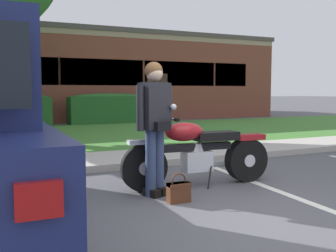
{
  "coord_description": "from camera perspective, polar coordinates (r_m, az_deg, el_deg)",
  "views": [
    {
      "loc": [
        -2.34,
        -3.52,
        1.35
      ],
      "look_at": [
        0.03,
        1.49,
        0.85
      ],
      "focal_mm": 42.6,
      "sensor_mm": 36.0,
      "label": 1
    }
  ],
  "objects": [
    {
      "name": "ground_plane",
      "position": [
        4.44,
        8.06,
        -12.59
      ],
      "size": [
        140.0,
        140.0,
        0.0
      ],
      "primitive_type": "plane",
      "color": "#4C4C51"
    },
    {
      "name": "curb_strip",
      "position": [
        6.94,
        -5.2,
        -5.58
      ],
      "size": [
        60.0,
        0.2,
        0.12
      ],
      "primitive_type": "cube",
      "color": "#ADA89E",
      "rests_on": "ground"
    },
    {
      "name": "concrete_walk",
      "position": [
        7.74,
        -7.37,
        -4.65
      ],
      "size": [
        60.0,
        1.5,
        0.08
      ],
      "primitive_type": "cube",
      "color": "#ADA89E",
      "rests_on": "ground"
    },
    {
      "name": "grass_lawn",
      "position": [
        11.84,
        -13.76,
        -1.42
      ],
      "size": [
        60.0,
        7.05,
        0.06
      ],
      "primitive_type": "cube",
      "color": "#3D752D",
      "rests_on": "ground"
    },
    {
      "name": "stall_stripe_0",
      "position": [
        4.02,
        -14.27,
        -14.55
      ],
      "size": [
        0.38,
        4.4,
        0.01
      ],
      "primitive_type": "cube",
      "rotation": [
        0.0,
        0.0,
        -0.06
      ],
      "color": "silver",
      "rests_on": "ground"
    },
    {
      "name": "stall_stripe_1",
      "position": [
        5.31,
        17.94,
        -9.77
      ],
      "size": [
        0.38,
        4.4,
        0.01
      ],
      "primitive_type": "cube",
      "rotation": [
        0.0,
        0.0,
        -0.06
      ],
      "color": "silver",
      "rests_on": "ground"
    },
    {
      "name": "motorcycle",
      "position": [
        5.65,
        5.04,
        -3.64
      ],
      "size": [
        2.24,
        0.82,
        1.26
      ],
      "color": "black",
      "rests_on": "ground"
    },
    {
      "name": "rider_person",
      "position": [
        5.05,
        -1.91,
        1.09
      ],
      "size": [
        0.55,
        0.37,
        1.7
      ],
      "color": "black",
      "rests_on": "ground"
    },
    {
      "name": "handbag",
      "position": [
        4.85,
        1.55,
        -9.21
      ],
      "size": [
        0.28,
        0.13,
        0.36
      ],
      "color": "#562D19",
      "rests_on": "ground"
    },
    {
      "name": "hedge_left",
      "position": [
        15.39,
        -22.01,
        2.15
      ],
      "size": [
        3.01,
        0.9,
        1.24
      ],
      "color": "#235623",
      "rests_on": "ground"
    },
    {
      "name": "hedge_center_left",
      "position": [
        16.06,
        -8.46,
        2.57
      ],
      "size": [
        3.17,
        0.9,
        1.24
      ],
      "color": "#235623",
      "rests_on": "ground"
    },
    {
      "name": "brick_building",
      "position": [
        21.44,
        -17.56,
        6.68
      ],
      "size": [
        21.59,
        9.84,
        4.04
      ],
      "color": "brown",
      "rests_on": "ground"
    }
  ]
}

